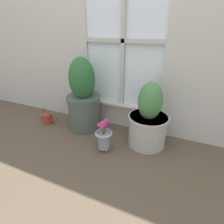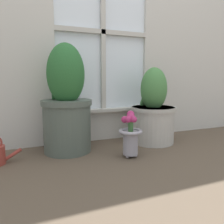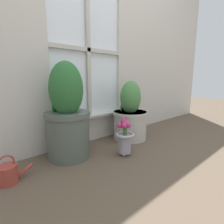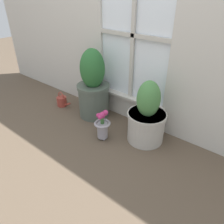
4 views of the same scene
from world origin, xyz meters
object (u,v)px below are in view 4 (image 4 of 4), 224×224
Objects in this scene: watering_can at (62,101)px; potted_plant_left at (93,88)px; potted_plant_right at (147,118)px; flower_vase at (102,125)px.

potted_plant_left is at bearing 11.33° from watering_can.
potted_plant_left is 1.25× the size of potted_plant_right.
potted_plant_left is 3.54× the size of watering_can.
potted_plant_left reaches higher than flower_vase.
potted_plant_right is 0.42m from flower_vase.
potted_plant_right is at bearing -2.55° from potted_plant_left.
watering_can is at bearing 167.23° from flower_vase.
potted_plant_left is 0.49m from flower_vase.
potted_plant_right is 2.84× the size of watering_can.
potted_plant_left is 0.69m from potted_plant_right.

